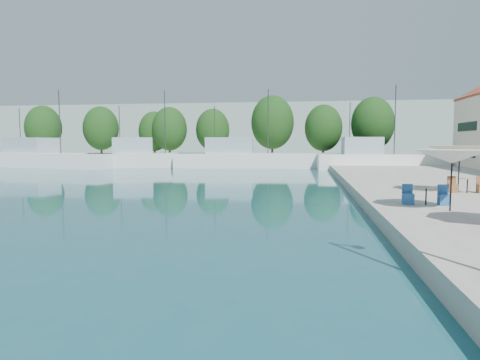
% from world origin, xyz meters
% --- Properties ---
extents(quay_far, '(90.00, 16.00, 0.60)m').
position_xyz_m(quay_far, '(-8.00, 67.00, 0.30)').
color(quay_far, gray).
rests_on(quay_far, ground).
extents(hill_west, '(180.00, 40.00, 16.00)m').
position_xyz_m(hill_west, '(-30.00, 160.00, 8.00)').
color(hill_west, '#94A197').
rests_on(hill_west, ground).
extents(hill_east, '(140.00, 40.00, 12.00)m').
position_xyz_m(hill_east, '(40.00, 180.00, 6.00)').
color(hill_east, '#94A197').
rests_on(hill_east, ground).
extents(trawler_01, '(20.64, 9.70, 10.20)m').
position_xyz_m(trawler_01, '(-30.30, 54.89, 1.07)').
color(trawler_01, white).
rests_on(trawler_01, ground).
extents(trawler_02, '(16.66, 9.35, 10.20)m').
position_xyz_m(trawler_02, '(-16.66, 56.15, 1.07)').
color(trawler_02, silver).
rests_on(trawler_02, ground).
extents(trawler_03, '(19.81, 6.82, 10.20)m').
position_xyz_m(trawler_03, '(-3.94, 57.48, 1.07)').
color(trawler_03, silver).
rests_on(trawler_03, ground).
extents(trawler_04, '(14.85, 4.70, 10.20)m').
position_xyz_m(trawler_04, '(11.56, 55.32, 1.07)').
color(trawler_04, white).
rests_on(trawler_04, ground).
extents(tree_01, '(5.86, 5.86, 8.68)m').
position_xyz_m(tree_01, '(-39.89, 69.05, 5.61)').
color(tree_01, '#3F2B19').
rests_on(tree_01, quay_far).
extents(tree_02, '(5.72, 5.72, 8.47)m').
position_xyz_m(tree_02, '(-30.04, 69.72, 5.49)').
color(tree_02, '#3F2B19').
rests_on(tree_02, quay_far).
extents(tree_03, '(5.16, 5.16, 7.63)m').
position_xyz_m(tree_03, '(-21.27, 70.80, 5.00)').
color(tree_03, '#3F2B19').
rests_on(tree_03, quay_far).
extents(tree_04, '(5.54, 5.54, 8.20)m').
position_xyz_m(tree_04, '(-18.26, 69.43, 5.33)').
color(tree_04, '#3F2B19').
rests_on(tree_04, quay_far).
extents(tree_05, '(5.37, 5.37, 7.95)m').
position_xyz_m(tree_05, '(-11.52, 70.72, 5.18)').
color(tree_05, '#3F2B19').
rests_on(tree_05, quay_far).
extents(tree_06, '(6.66, 6.66, 9.86)m').
position_xyz_m(tree_06, '(-1.96, 70.50, 6.29)').
color(tree_06, '#3F2B19').
rests_on(tree_06, quay_far).
extents(tree_07, '(5.54, 5.54, 8.20)m').
position_xyz_m(tree_07, '(5.79, 68.67, 5.33)').
color(tree_07, '#3F2B19').
rests_on(tree_07, quay_far).
extents(tree_08, '(6.26, 6.26, 9.27)m').
position_xyz_m(tree_08, '(12.92, 69.11, 5.95)').
color(tree_08, '#3F2B19').
rests_on(tree_08, quay_far).
extents(umbrella_white, '(2.76, 2.76, 2.29)m').
position_xyz_m(umbrella_white, '(8.67, 20.41, 2.64)').
color(umbrella_white, black).
rests_on(umbrella_white, quay_right).
extents(umbrella_cream, '(3.25, 3.25, 2.39)m').
position_xyz_m(umbrella_cream, '(11.03, 26.74, 2.74)').
color(umbrella_cream, black).
rests_on(umbrella_cream, quay_right).
extents(cafe_table_02, '(1.82, 0.70, 0.76)m').
position_xyz_m(cafe_table_02, '(8.20, 21.91, 0.89)').
color(cafe_table_02, black).
rests_on(cafe_table_02, quay_right).
extents(cafe_table_03, '(1.82, 0.70, 0.76)m').
position_xyz_m(cafe_table_03, '(11.43, 26.65, 0.89)').
color(cafe_table_03, black).
rests_on(cafe_table_03, quay_right).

